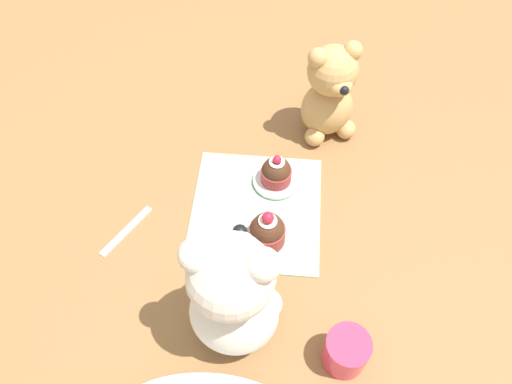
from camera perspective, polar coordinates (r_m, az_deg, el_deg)
name	(u,v)px	position (r m, az deg, el deg)	size (l,w,h in m)	color
ground_plane	(256,210)	(0.87, 0.00, -2.12)	(4.00, 4.00, 0.00)	olive
knitted_placemat	(256,210)	(0.86, 0.00, -2.02)	(0.22, 0.24, 0.01)	#8EBC99
teddy_bear_cream	(233,296)	(0.66, -2.60, -11.84)	(0.13, 0.13, 0.25)	silver
teddy_bear_tan	(330,93)	(0.92, 8.44, 11.10)	(0.12, 0.12, 0.20)	tan
cupcake_near_cream_bear	(267,231)	(0.81, 1.31, -4.45)	(0.06, 0.06, 0.08)	#993333
saucer_plate	(276,180)	(0.89, 2.29, 1.36)	(0.08, 0.08, 0.01)	silver
cupcake_near_tan_bear	(276,172)	(0.87, 2.35, 2.32)	(0.05, 0.05, 0.06)	#993333
juice_glass	(346,351)	(0.74, 10.25, -17.48)	(0.06, 0.06, 0.06)	#DB3356
teaspoon	(126,231)	(0.87, -14.61, -4.28)	(0.11, 0.01, 0.01)	silver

